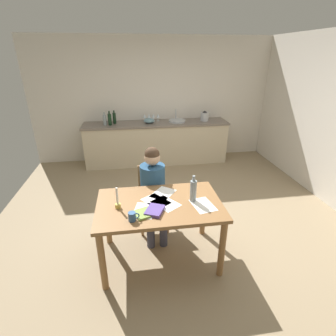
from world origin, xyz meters
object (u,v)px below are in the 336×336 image
object	(u,v)px
person_seated	(153,187)
wine_glass_near_sink	(158,116)
candlestick	(118,203)
bottle_oil	(105,120)
chair_at_table	(152,194)
mixing_bowl	(149,121)
wine_glass_back_left	(149,116)
coffee_mug	(132,217)
book_magazine	(155,210)
wine_glass_by_kettle	(153,116)
stovetop_kettle	(205,116)
book_cookery	(144,213)
wine_glass_back_right	(144,116)
sink_unit	(177,121)
wine_bottle_on_table	(193,190)
dining_table	(159,212)
bottle_vinegar	(110,119)
bottle_wine_red	(114,118)

from	to	relation	value
person_seated	wine_glass_near_sink	distance (m)	2.66
candlestick	bottle_oil	bearing A→B (deg)	96.45
candlestick	wine_glass_near_sink	distance (m)	3.26
chair_at_table	mixing_bowl	world-z (taller)	mixing_bowl
wine_glass_back_left	person_seated	bearing A→B (deg)	-93.63
coffee_mug	chair_at_table	bearing A→B (deg)	73.65
wine_glass_back_left	book_magazine	bearing A→B (deg)	-93.74
mixing_bowl	wine_glass_by_kettle	xyz separation A→B (m)	(0.11, 0.17, 0.06)
chair_at_table	stovetop_kettle	distance (m)	2.74
person_seated	book_cookery	distance (m)	0.72
wine_glass_by_kettle	wine_glass_back_right	bearing A→B (deg)	180.00
candlestick	wine_glass_by_kettle	xyz separation A→B (m)	(0.68, 3.16, 0.19)
book_magazine	book_cookery	distance (m)	0.11
sink_unit	wine_glass_back_left	distance (m)	0.62
candlestick	wine_bottle_on_table	bearing A→B (deg)	1.92
book_magazine	wine_glass_by_kettle	size ratio (longest dim) A/B	1.39
person_seated	dining_table	bearing A→B (deg)	-88.07
book_cookery	bottle_vinegar	size ratio (longest dim) A/B	0.68
dining_table	wine_bottle_on_table	xyz separation A→B (m)	(0.37, -0.00, 0.24)
person_seated	wine_glass_back_right	world-z (taller)	person_seated
stovetop_kettle	wine_glass_by_kettle	size ratio (longest dim) A/B	1.43
wine_glass_by_kettle	chair_at_table	bearing A→B (deg)	-96.10
wine_glass_by_kettle	wine_glass_back_left	world-z (taller)	same
dining_table	wine_glass_near_sink	bearing A→B (deg)	83.69
candlestick	wine_glass_by_kettle	distance (m)	3.24
person_seated	candlestick	xyz separation A→B (m)	(-0.42, -0.54, 0.14)
dining_table	wine_glass_back_left	bearing A→B (deg)	87.29
chair_at_table	wine_glass_near_sink	bearing A→B (deg)	81.57
coffee_mug	book_cookery	distance (m)	0.16
sink_unit	mixing_bowl	distance (m)	0.61
dining_table	wine_glass_near_sink	world-z (taller)	wine_glass_near_sink
coffee_mug	wine_glass_back_left	size ratio (longest dim) A/B	0.72
wine_glass_back_right	wine_glass_back_left	bearing A→B (deg)	0.00
chair_at_table	person_seated	size ratio (longest dim) A/B	0.73
bottle_oil	wine_glass_back_right	world-z (taller)	bottle_oil
chair_at_table	mixing_bowl	distance (m)	2.34
book_cookery	bottle_vinegar	bearing A→B (deg)	78.78
dining_table	wine_glass_near_sink	xyz separation A→B (m)	(0.35, 3.13, 0.36)
bottle_vinegar	wine_glass_back_right	distance (m)	0.76
bottle_wine_red	wine_glass_back_left	bearing A→B (deg)	7.78
dining_table	book_cookery	xyz separation A→B (m)	(-0.17, -0.18, 0.12)
wine_bottle_on_table	bottle_wine_red	xyz separation A→B (m)	(-0.96, 3.03, 0.13)
chair_at_table	dining_table	bearing A→B (deg)	-88.31
bottle_oil	wine_bottle_on_table	bearing A→B (deg)	-68.54
dining_table	chair_at_table	size ratio (longest dim) A/B	1.56
book_cookery	wine_glass_by_kettle	bearing A→B (deg)	62.42
bottle_oil	wine_glass_back_right	distance (m)	0.85
stovetop_kettle	person_seated	bearing A→B (deg)	-118.95
book_magazine	bottle_wine_red	distance (m)	3.24
book_magazine	wine_glass_by_kettle	bearing A→B (deg)	108.95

